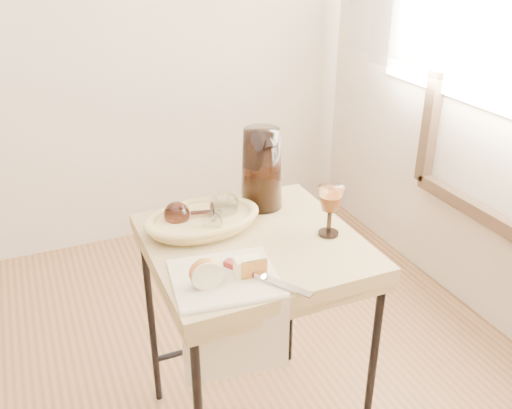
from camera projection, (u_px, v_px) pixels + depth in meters
name	position (u px, v px, depth m)	size (l,w,h in m)	color
side_table	(253.00, 342.00, 1.77)	(0.59, 0.59, 0.75)	brown
tea_towel	(225.00, 278.00, 1.42)	(0.27, 0.24, 0.01)	#F4EBCA
bread_basket	(203.00, 222.00, 1.65)	(0.31, 0.21, 0.04)	gold
goblet_lying_a	(192.00, 213.00, 1.64)	(0.13, 0.08, 0.08)	#3E1E17
goblet_lying_b	(219.00, 211.00, 1.63)	(0.14, 0.09, 0.09)	white
pitcher	(262.00, 168.00, 1.74)	(0.17, 0.25, 0.30)	black
wine_goblet	(330.00, 211.00, 1.59)	(0.07, 0.07, 0.15)	white
apple_half	(205.00, 272.00, 1.37)	(0.08, 0.04, 0.08)	red
apple_wedge	(248.00, 266.00, 1.42)	(0.07, 0.04, 0.05)	#FFF3BB
table_knife	(263.00, 276.00, 1.40)	(0.25, 0.03, 0.02)	silver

